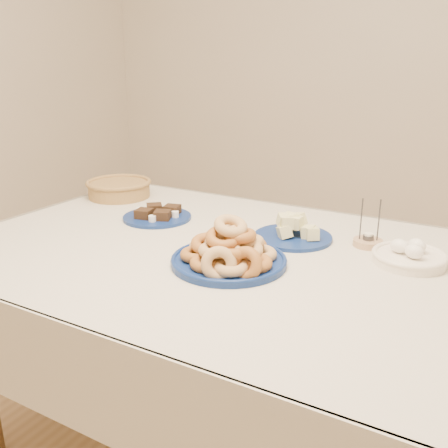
{
  "coord_description": "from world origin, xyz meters",
  "views": [
    {
      "loc": [
        0.66,
        -1.21,
        1.29
      ],
      "look_at": [
        0.0,
        -0.05,
        0.85
      ],
      "focal_mm": 40.0,
      "sensor_mm": 36.0,
      "label": 1
    }
  ],
  "objects_px": {
    "dining_table": "(232,284)",
    "melon_plate": "(293,231)",
    "brownie_plate": "(158,215)",
    "wicker_basket": "(119,188)",
    "egg_bowl": "(409,256)",
    "candle_holder": "(368,242)",
    "donut_platter": "(229,252)"
  },
  "relations": [
    {
      "from": "dining_table",
      "to": "candle_holder",
      "type": "height_order",
      "value": "candle_holder"
    },
    {
      "from": "melon_plate",
      "to": "wicker_basket",
      "type": "height_order",
      "value": "melon_plate"
    },
    {
      "from": "dining_table",
      "to": "donut_platter",
      "type": "bearing_deg",
      "value": -66.16
    },
    {
      "from": "dining_table",
      "to": "melon_plate",
      "type": "xyz_separation_m",
      "value": [
        0.11,
        0.19,
        0.13
      ]
    },
    {
      "from": "candle_holder",
      "to": "egg_bowl",
      "type": "xyz_separation_m",
      "value": [
        0.13,
        -0.08,
        0.01
      ]
    },
    {
      "from": "donut_platter",
      "to": "brownie_plate",
      "type": "distance_m",
      "value": 0.5
    },
    {
      "from": "donut_platter",
      "to": "melon_plate",
      "type": "height_order",
      "value": "donut_platter"
    },
    {
      "from": "wicker_basket",
      "to": "candle_holder",
      "type": "xyz_separation_m",
      "value": [
        1.05,
        -0.07,
        -0.02
      ]
    },
    {
      "from": "wicker_basket",
      "to": "candle_holder",
      "type": "bearing_deg",
      "value": -3.77
    },
    {
      "from": "melon_plate",
      "to": "wicker_basket",
      "type": "distance_m",
      "value": 0.83
    },
    {
      "from": "donut_platter",
      "to": "brownie_plate",
      "type": "height_order",
      "value": "donut_platter"
    },
    {
      "from": "melon_plate",
      "to": "dining_table",
      "type": "bearing_deg",
      "value": -120.65
    },
    {
      "from": "donut_platter",
      "to": "candle_holder",
      "type": "bearing_deg",
      "value": 49.33
    },
    {
      "from": "donut_platter",
      "to": "wicker_basket",
      "type": "bearing_deg",
      "value": 151.31
    },
    {
      "from": "brownie_plate",
      "to": "candle_holder",
      "type": "xyz_separation_m",
      "value": [
        0.72,
        0.1,
        0.0
      ]
    },
    {
      "from": "wicker_basket",
      "to": "brownie_plate",
      "type": "bearing_deg",
      "value": -27.33
    },
    {
      "from": "egg_bowl",
      "to": "wicker_basket",
      "type": "bearing_deg",
      "value": 172.77
    },
    {
      "from": "brownie_plate",
      "to": "egg_bowl",
      "type": "distance_m",
      "value": 0.86
    },
    {
      "from": "brownie_plate",
      "to": "egg_bowl",
      "type": "xyz_separation_m",
      "value": [
        0.86,
        0.02,
        0.01
      ]
    },
    {
      "from": "donut_platter",
      "to": "wicker_basket",
      "type": "xyz_separation_m",
      "value": [
        -0.75,
        0.41,
        -0.0
      ]
    },
    {
      "from": "donut_platter",
      "to": "wicker_basket",
      "type": "relative_size",
      "value": 1.45
    },
    {
      "from": "candle_holder",
      "to": "dining_table",
      "type": "bearing_deg",
      "value": -143.9
    },
    {
      "from": "wicker_basket",
      "to": "egg_bowl",
      "type": "xyz_separation_m",
      "value": [
        1.18,
        -0.15,
        -0.02
      ]
    },
    {
      "from": "dining_table",
      "to": "egg_bowl",
      "type": "height_order",
      "value": "egg_bowl"
    },
    {
      "from": "donut_platter",
      "to": "brownie_plate",
      "type": "relative_size",
      "value": 1.34
    },
    {
      "from": "dining_table",
      "to": "candle_holder",
      "type": "relative_size",
      "value": 11.5
    },
    {
      "from": "melon_plate",
      "to": "wicker_basket",
      "type": "relative_size",
      "value": 1.07
    },
    {
      "from": "brownie_plate",
      "to": "candle_holder",
      "type": "relative_size",
      "value": 2.14
    },
    {
      "from": "egg_bowl",
      "to": "candle_holder",
      "type": "bearing_deg",
      "value": 149.05
    },
    {
      "from": "melon_plate",
      "to": "wicker_basket",
      "type": "xyz_separation_m",
      "value": [
        -0.82,
        0.12,
        0.01
      ]
    },
    {
      "from": "melon_plate",
      "to": "brownie_plate",
      "type": "height_order",
      "value": "melon_plate"
    },
    {
      "from": "dining_table",
      "to": "candle_holder",
      "type": "distance_m",
      "value": 0.43
    }
  ]
}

